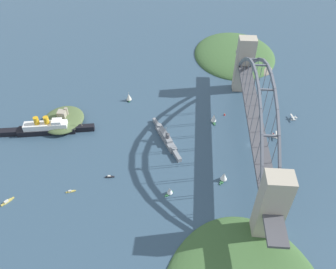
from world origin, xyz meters
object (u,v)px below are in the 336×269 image
object	(u,v)px
small_boat_4	(110,177)
small_boat_5	(7,201)
small_boat_1	(214,118)
small_boat_3	(170,191)
fort_island_mid_harbor	(63,120)
channel_marker_buoy	(225,114)
harbor_arch_bridge	(255,117)
ocean_liner	(46,128)
small_boat_2	(129,97)
naval_cruiser	(166,138)
small_boat_0	(71,191)
small_boat_6	(224,177)
seaplane_taxiing_near_bridge	(293,118)
seaplane_second_in_formation	(276,136)

from	to	relation	value
small_boat_4	small_boat_5	xyz separation A→B (m)	(-33.14, 79.49, -0.05)
small_boat_1	small_boat_4	size ratio (longest dim) A/B	1.38
small_boat_3	fort_island_mid_harbor	bearing A→B (deg)	54.15
fort_island_mid_harbor	channel_marker_buoy	distance (m)	172.87
harbor_arch_bridge	ocean_liner	distance (m)	206.99
small_boat_2	channel_marker_buoy	size ratio (longest dim) A/B	3.91
ocean_liner	naval_cruiser	size ratio (longest dim) A/B	1.58
small_boat_0	small_boat_4	bearing A→B (deg)	-58.00
small_boat_2	small_boat_4	bearing A→B (deg)	-179.28
ocean_liner	small_boat_6	size ratio (longest dim) A/B	9.29
fort_island_mid_harbor	small_boat_4	world-z (taller)	fort_island_mid_harbor
fort_island_mid_harbor	harbor_arch_bridge	bearing A→B (deg)	-95.64
small_boat_2	small_boat_1	bearing A→B (deg)	-108.28
harbor_arch_bridge	small_boat_0	xyz separation A→B (m)	(-71.03, 158.34, -33.74)
fort_island_mid_harbor	small_boat_2	world-z (taller)	fort_island_mid_harbor
seaplane_taxiing_near_bridge	small_boat_5	size ratio (longest dim) A/B	1.07
small_boat_4	small_boat_5	world-z (taller)	small_boat_4
harbor_arch_bridge	naval_cruiser	xyz separation A→B (m)	(-0.25, 81.64, -31.40)
small_boat_1	harbor_arch_bridge	bearing A→B (deg)	-134.32
small_boat_6	seaplane_taxiing_near_bridge	bearing A→B (deg)	-40.68
small_boat_2	small_boat_6	bearing A→B (deg)	-137.71
harbor_arch_bridge	channel_marker_buoy	size ratio (longest dim) A/B	94.81
small_boat_5	small_boat_6	xyz separation A→B (m)	(37.37, -180.59, 3.96)
small_boat_0	small_boat_1	world-z (taller)	small_boat_1
seaplane_second_in_formation	small_boat_1	xyz separation A→B (m)	(19.74, 62.18, 3.29)
naval_cruiser	small_boat_1	xyz separation A→B (m)	(33.25, -47.84, 2.19)
seaplane_second_in_formation	small_boat_3	bearing A→B (deg)	128.11
channel_marker_buoy	small_boat_3	bearing A→B (deg)	155.02
small_boat_5	seaplane_second_in_formation	bearing A→B (deg)	-67.33
naval_cruiser	channel_marker_buoy	distance (m)	75.75
ocean_liner	small_boat_3	bearing A→B (deg)	-118.00
naval_cruiser	channel_marker_buoy	size ratio (longest dim) A/B	22.02
small_boat_2	small_boat_5	size ratio (longest dim) A/B	1.06
seaplane_taxiing_near_bridge	small_boat_6	world-z (taller)	small_boat_6
fort_island_mid_harbor	small_boat_1	distance (m)	158.89
fort_island_mid_harbor	seaplane_taxiing_near_bridge	size ratio (longest dim) A/B	4.37
small_boat_2	ocean_liner	bearing A→B (deg)	129.30
seaplane_taxiing_near_bridge	small_boat_2	distance (m)	182.62
small_boat_3	small_boat_5	distance (m)	135.64
channel_marker_buoy	small_boat_6	bearing A→B (deg)	176.36
seaplane_taxiing_near_bridge	small_boat_0	bearing A→B (deg)	118.64
small_boat_2	small_boat_3	world-z (taller)	small_boat_2
small_boat_6	harbor_arch_bridge	bearing A→B (deg)	-29.54
small_boat_6	small_boat_5	bearing A→B (deg)	101.69
small_boat_2	channel_marker_buoy	world-z (taller)	small_boat_2
small_boat_0	seaplane_second_in_formation	bearing A→B (deg)	-65.70
small_boat_0	small_boat_6	bearing A→B (deg)	-80.06
seaplane_taxiing_near_bridge	harbor_arch_bridge	bearing A→B (deg)	130.23
small_boat_5	channel_marker_buoy	world-z (taller)	channel_marker_buoy
harbor_arch_bridge	small_boat_1	xyz separation A→B (m)	(33.00, 33.79, -29.21)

